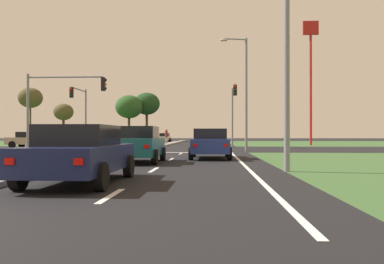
# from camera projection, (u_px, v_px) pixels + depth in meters

# --- Properties ---
(ground_plane) EXTENTS (200.00, 200.00, 0.00)m
(ground_plane) POSITION_uv_depth(u_px,v_px,m) (148.00, 149.00, 35.00)
(ground_plane) COLOR black
(grass_verge_far_left) EXTENTS (35.00, 35.00, 0.01)m
(grass_verge_far_left) POSITION_uv_depth(u_px,v_px,m) (6.00, 143.00, 60.75)
(grass_verge_far_left) COLOR #385B2D
(grass_verge_far_left) RESTS_ON ground
(grass_verge_far_right) EXTENTS (35.00, 35.00, 0.01)m
(grass_verge_far_right) POSITION_uv_depth(u_px,v_px,m) (351.00, 143.00, 58.19)
(grass_verge_far_right) COLOR #385B2D
(grass_verge_far_right) RESTS_ON ground
(median_island_near) EXTENTS (1.20, 22.00, 0.14)m
(median_island_near) POSITION_uv_depth(u_px,v_px,m) (72.00, 164.00, 16.03)
(median_island_near) COLOR gray
(median_island_near) RESTS_ON ground
(median_island_far) EXTENTS (1.20, 36.00, 0.14)m
(median_island_far) POSITION_uv_depth(u_px,v_px,m) (175.00, 142.00, 59.97)
(median_island_far) COLOR gray
(median_island_far) RESTS_ON ground
(lane_dash_near) EXTENTS (0.14, 2.00, 0.01)m
(lane_dash_near) POSITION_uv_depth(u_px,v_px,m) (111.00, 196.00, 8.21)
(lane_dash_near) COLOR silver
(lane_dash_near) RESTS_ON ground
(lane_dash_second) EXTENTS (0.14, 2.00, 0.01)m
(lane_dash_second) POSITION_uv_depth(u_px,v_px,m) (154.00, 170.00, 14.20)
(lane_dash_second) COLOR silver
(lane_dash_second) RESTS_ON ground
(lane_dash_third) EXTENTS (0.14, 2.00, 0.01)m
(lane_dash_third) POSITION_uv_depth(u_px,v_px,m) (171.00, 159.00, 20.19)
(lane_dash_third) COLOR silver
(lane_dash_third) RESTS_ON ground
(lane_dash_fourth) EXTENTS (0.14, 2.00, 0.01)m
(lane_dash_fourth) POSITION_uv_depth(u_px,v_px,m) (181.00, 154.00, 26.18)
(lane_dash_fourth) COLOR silver
(lane_dash_fourth) RESTS_ON ground
(edge_line_right) EXTENTS (0.14, 24.00, 0.01)m
(edge_line_right) POSITION_uv_depth(u_px,v_px,m) (244.00, 165.00, 16.68)
(edge_line_right) COLOR silver
(edge_line_right) RESTS_ON ground
(stop_bar_near) EXTENTS (6.40, 0.50, 0.01)m
(stop_bar_near) POSITION_uv_depth(u_px,v_px,m) (187.00, 152.00, 27.82)
(stop_bar_near) COLOR silver
(stop_bar_near) RESTS_ON ground
(crosswalk_bar_near) EXTENTS (0.70, 2.80, 0.01)m
(crosswalk_bar_near) POSITION_uv_depth(u_px,v_px,m) (52.00, 151.00, 30.13)
(crosswalk_bar_near) COLOR silver
(crosswalk_bar_near) RESTS_ON ground
(crosswalk_bar_second) EXTENTS (0.70, 2.80, 0.01)m
(crosswalk_bar_second) POSITION_uv_depth(u_px,v_px,m) (67.00, 151.00, 30.08)
(crosswalk_bar_second) COLOR silver
(crosswalk_bar_second) RESTS_ON ground
(crosswalk_bar_third) EXTENTS (0.70, 2.80, 0.01)m
(crosswalk_bar_third) POSITION_uv_depth(u_px,v_px,m) (82.00, 151.00, 30.02)
(crosswalk_bar_third) COLOR silver
(crosswalk_bar_third) RESTS_ON ground
(crosswalk_bar_fourth) EXTENTS (0.70, 2.80, 0.01)m
(crosswalk_bar_fourth) POSITION_uv_depth(u_px,v_px,m) (98.00, 151.00, 29.96)
(crosswalk_bar_fourth) COLOR silver
(crosswalk_bar_fourth) RESTS_ON ground
(crosswalk_bar_fifth) EXTENTS (0.70, 2.80, 0.01)m
(crosswalk_bar_fifth) POSITION_uv_depth(u_px,v_px,m) (113.00, 151.00, 29.90)
(crosswalk_bar_fifth) COLOR silver
(crosswalk_bar_fifth) RESTS_ON ground
(crosswalk_bar_sixth) EXTENTS (0.70, 2.80, 0.01)m
(crosswalk_bar_sixth) POSITION_uv_depth(u_px,v_px,m) (128.00, 151.00, 29.84)
(crosswalk_bar_sixth) COLOR silver
(crosswalk_bar_sixth) RESTS_ON ground
(crosswalk_bar_seventh) EXTENTS (0.70, 2.80, 0.01)m
(crosswalk_bar_seventh) POSITION_uv_depth(u_px,v_px,m) (144.00, 151.00, 29.79)
(crosswalk_bar_seventh) COLOR silver
(crosswalk_bar_seventh) RESTS_ON ground
(crosswalk_bar_eighth) EXTENTS (0.70, 2.80, 0.01)m
(crosswalk_bar_eighth) POSITION_uv_depth(u_px,v_px,m) (159.00, 151.00, 29.73)
(crosswalk_bar_eighth) COLOR silver
(crosswalk_bar_eighth) RESTS_ON ground
(car_black_near) EXTENTS (1.96, 4.41, 1.57)m
(car_black_near) POSITION_uv_depth(u_px,v_px,m) (150.00, 138.00, 50.70)
(car_black_near) COLOR black
(car_black_near) RESTS_ON ground
(car_teal_second) EXTENTS (2.10, 4.25, 1.61)m
(car_teal_second) POSITION_uv_depth(u_px,v_px,m) (138.00, 144.00, 17.92)
(car_teal_second) COLOR #19565B
(car_teal_second) RESTS_ON ground
(car_red_third) EXTENTS (4.16, 2.02, 1.51)m
(car_red_third) POSITION_uv_depth(u_px,v_px,m) (81.00, 140.00, 33.35)
(car_red_third) COLOR #A31919
(car_red_third) RESTS_ON ground
(car_navy_fourth) EXTENTS (2.08, 4.62, 1.49)m
(car_navy_fourth) POSITION_uv_depth(u_px,v_px,m) (81.00, 153.00, 10.35)
(car_navy_fourth) COLOR #161E47
(car_navy_fourth) RESTS_ON ground
(car_white_fifth) EXTENTS (1.98, 4.21, 1.47)m
(car_white_fifth) POSITION_uv_depth(u_px,v_px,m) (165.00, 137.00, 67.61)
(car_white_fifth) COLOR silver
(car_white_fifth) RESTS_ON ground
(car_grey_sixth) EXTENTS (1.97, 4.53, 1.60)m
(car_grey_sixth) POSITION_uv_depth(u_px,v_px,m) (142.00, 138.00, 44.45)
(car_grey_sixth) COLOR slate
(car_grey_sixth) RESTS_ON ground
(car_blue_seventh) EXTENTS (2.08, 4.62, 1.54)m
(car_blue_seventh) POSITION_uv_depth(u_px,v_px,m) (210.00, 143.00, 21.04)
(car_blue_seventh) COLOR navy
(car_blue_seventh) RESTS_ON ground
(car_beige_eighth) EXTENTS (4.30, 2.09, 1.49)m
(car_beige_eighth) POSITION_uv_depth(u_px,v_px,m) (31.00, 140.00, 37.76)
(car_beige_eighth) COLOR #BCAD8E
(car_beige_eighth) RESTS_ON ground
(traffic_signal_far_right) EXTENTS (0.32, 5.42, 5.99)m
(traffic_signal_far_right) POSITION_uv_depth(u_px,v_px,m) (233.00, 105.00, 39.32)
(traffic_signal_far_right) COLOR gray
(traffic_signal_far_right) RESTS_ON ground
(traffic_signal_far_left) EXTENTS (0.32, 4.60, 5.94)m
(traffic_signal_far_left) POSITION_uv_depth(u_px,v_px,m) (81.00, 106.00, 40.40)
(traffic_signal_far_left) COLOR gray
(traffic_signal_far_left) RESTS_ON ground
(traffic_signal_near_left) EXTENTS (5.80, 0.32, 5.58)m
(traffic_signal_near_left) POSITION_uv_depth(u_px,v_px,m) (57.00, 97.00, 28.71)
(traffic_signal_near_left) COLOR gray
(traffic_signal_near_left) RESTS_ON ground
(street_lamp_near) EXTENTS (2.61, 0.91, 8.89)m
(street_lamp_near) POSITION_uv_depth(u_px,v_px,m) (279.00, 23.00, 13.65)
(street_lamp_near) COLOR gray
(street_lamp_near) RESTS_ON ground
(street_lamp_second) EXTENTS (2.03, 0.59, 8.36)m
(street_lamp_second) POSITION_uv_depth(u_px,v_px,m) (244.00, 88.00, 29.78)
(street_lamp_second) COLOR gray
(street_lamp_second) RESTS_ON ground
(pedestrian_at_median) EXTENTS (0.34, 0.34, 1.81)m
(pedestrian_at_median) POSITION_uv_depth(u_px,v_px,m) (166.00, 135.00, 48.85)
(pedestrian_at_median) COLOR #9E8966
(pedestrian_at_median) RESTS_ON median_island_far
(fastfood_pole_sign) EXTENTS (1.80, 0.40, 14.50)m
(fastfood_pole_sign) POSITION_uv_depth(u_px,v_px,m) (311.00, 57.00, 47.20)
(fastfood_pole_sign) COLOR red
(fastfood_pole_sign) RESTS_ON ground
(treeline_near) EXTENTS (4.30, 4.30, 9.72)m
(treeline_near) POSITION_uv_depth(u_px,v_px,m) (30.00, 98.00, 73.14)
(treeline_near) COLOR #423323
(treeline_near) RESTS_ON ground
(treeline_second) EXTENTS (3.43, 3.43, 6.66)m
(treeline_second) POSITION_uv_depth(u_px,v_px,m) (63.00, 112.00, 70.88)
(treeline_second) COLOR #423323
(treeline_second) RESTS_ON ground
(treeline_third) EXTENTS (4.66, 4.66, 7.95)m
(treeline_third) POSITION_uv_depth(u_px,v_px,m) (129.00, 107.00, 68.80)
(treeline_third) COLOR #423323
(treeline_third) RESTS_ON ground
(treeline_fourth) EXTENTS (4.59, 4.59, 8.61)m
(treeline_fourth) POSITION_uv_depth(u_px,v_px,m) (147.00, 104.00, 70.96)
(treeline_fourth) COLOR #423323
(treeline_fourth) RESTS_ON ground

